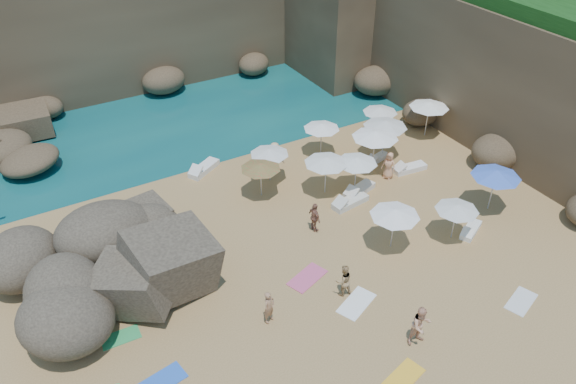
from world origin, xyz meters
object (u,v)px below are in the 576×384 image
person_stand_4 (389,165)px  person_stand_2 (275,157)px  lounger_0 (204,169)px  person_stand_3 (315,217)px  person_stand_1 (344,280)px  person_stand_5 (42,243)px  parasol_2 (357,160)px  rock_outcrop (98,293)px  parasol_1 (322,126)px  parasol_0 (269,151)px

person_stand_4 → person_stand_2: bearing=-155.1°
lounger_0 → person_stand_3: person_stand_3 is taller
person_stand_1 → person_stand_5: size_ratio=0.96×
parasol_2 → person_stand_2: bearing=124.7°
person_stand_4 → rock_outcrop: bearing=-114.6°
parasol_1 → person_stand_5: (-15.75, -1.44, -1.03)m
person_stand_1 → person_stand_5: (-10.40, 8.67, 0.03)m
person_stand_2 → person_stand_4: person_stand_2 is taller
person_stand_2 → person_stand_5: 12.63m
rock_outcrop → person_stand_2: bearing=23.1°
person_stand_3 → person_stand_4: (5.95, 1.92, 0.01)m
person_stand_1 → lounger_0: bearing=-76.1°
person_stand_2 → person_stand_3: bearing=132.6°
person_stand_2 → parasol_2: bearing=176.8°
parasol_0 → person_stand_1: size_ratio=1.38×
person_stand_2 → lounger_0: bearing=24.3°
rock_outcrop → person_stand_4: size_ratio=4.60×
person_stand_5 → person_stand_4: bearing=-35.7°
parasol_1 → person_stand_5: parasol_1 is taller
parasol_0 → person_stand_5: 11.89m
parasol_0 → person_stand_4: (5.73, -3.00, -1.02)m
parasol_0 → person_stand_1: (-1.43, -9.11, -1.06)m
rock_outcrop → parasol_1: (14.30, 4.97, 1.82)m
lounger_0 → parasol_0: bearing=-74.2°
person_stand_3 → person_stand_5: bearing=69.5°
parasol_0 → lounger_0: 4.17m
parasol_2 → person_stand_2: 4.84m
rock_outcrop → parasol_1: bearing=19.2°
parasol_2 → person_stand_5: bearing=170.1°
rock_outcrop → parasol_2: (13.81, 0.86, 1.89)m
person_stand_5 → rock_outcrop: bearing=-95.2°
person_stand_5 → person_stand_1: bearing=-67.3°
person_stand_5 → parasol_1: bearing=-22.2°
rock_outcrop → person_stand_3: 10.24m
lounger_0 → person_stand_3: 8.00m
lounger_0 → person_stand_1: 11.84m
parasol_1 → lounger_0: size_ratio=1.01×
person_stand_1 → parasol_2: bearing=-121.7°
parasol_1 → lounger_0: 7.09m
parasol_0 → person_stand_3: 5.03m
parasol_0 → person_stand_5: bearing=-177.9°
person_stand_1 → parasol_0: bearing=-91.6°
parasol_1 → person_stand_2: bearing=-176.1°
person_stand_1 → person_stand_2: (2.17, 9.89, 0.10)m
rock_outcrop → parasol_0: parasol_0 is taller
rock_outcrop → person_stand_3: (10.17, -0.94, 0.78)m
lounger_0 → rock_outcrop: bearing=-169.7°
parasol_2 → person_stand_5: (-15.25, 2.67, -1.10)m
parasol_1 → parasol_2: bearing=-96.8°
person_stand_3 → person_stand_5: size_ratio=0.99×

